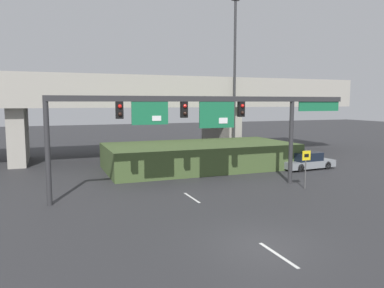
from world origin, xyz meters
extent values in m
plane|color=#2D2D30|center=(0.00, 0.00, 0.00)|extent=(160.00, 160.00, 0.00)
cube|color=silver|center=(0.00, -1.17, 0.00)|extent=(0.14, 2.40, 0.01)
cube|color=silver|center=(0.00, 7.44, 0.00)|extent=(0.14, 2.40, 0.01)
cube|color=silver|center=(0.00, 16.05, 0.00)|extent=(0.14, 2.40, 0.01)
cube|color=silver|center=(0.00, 24.67, 0.00)|extent=(0.14, 2.40, 0.01)
cylinder|color=#2D2D30|center=(-7.59, 8.71, 2.89)|extent=(0.28, 0.28, 5.79)
cylinder|color=#2D2D30|center=(7.59, 8.71, 2.89)|extent=(0.28, 0.28, 5.79)
cube|color=#2D2D30|center=(1.95, 8.71, 5.63)|extent=(19.07, 0.32, 0.32)
cube|color=black|center=(-3.79, 8.71, 4.99)|extent=(0.40, 0.28, 0.95)
sphere|color=red|center=(-3.79, 8.54, 5.21)|extent=(0.22, 0.22, 0.22)
sphere|color=black|center=(-3.79, 8.54, 4.78)|extent=(0.22, 0.22, 0.22)
cube|color=black|center=(0.00, 8.71, 4.99)|extent=(0.40, 0.28, 0.95)
sphere|color=red|center=(0.00, 8.54, 5.21)|extent=(0.22, 0.22, 0.22)
sphere|color=black|center=(0.00, 8.54, 4.78)|extent=(0.22, 0.22, 0.22)
cube|color=black|center=(3.79, 8.71, 4.99)|extent=(0.40, 0.28, 0.95)
sphere|color=red|center=(3.79, 8.54, 5.21)|extent=(0.22, 0.22, 0.22)
sphere|color=black|center=(3.79, 8.54, 4.78)|extent=(0.22, 0.22, 0.22)
cube|color=#196B42|center=(-2.09, 8.61, 4.81)|extent=(2.12, 0.08, 1.31)
cube|color=white|center=(-1.72, 8.56, 4.52)|extent=(0.53, 0.03, 0.29)
cube|color=#196B42|center=(2.09, 8.61, 4.67)|extent=(2.31, 0.08, 1.60)
cube|color=white|center=(2.49, 8.56, 4.31)|extent=(0.58, 0.03, 0.35)
cube|color=#196B42|center=(9.73, 8.65, 5.15)|extent=(3.29, 0.07, 0.64)
cylinder|color=#4C4C4C|center=(7.44, 6.93, 1.24)|extent=(0.08, 0.08, 2.48)
cube|color=yellow|center=(7.44, 6.88, 2.13)|extent=(0.60, 0.03, 0.60)
cube|color=black|center=(7.44, 6.86, 2.13)|extent=(0.33, 0.01, 0.21)
cylinder|color=#2D2D30|center=(9.15, 19.95, 7.39)|extent=(0.24, 0.24, 14.78)
cube|color=#A39E93|center=(0.00, 24.85, 5.94)|extent=(47.18, 9.02, 1.97)
cube|color=#A39E93|center=(0.00, 20.54, 7.37)|extent=(47.18, 0.40, 0.90)
cube|color=#A39E93|center=(-10.03, 24.85, 2.47)|extent=(1.40, 7.22, 4.95)
cube|color=#A39E93|center=(10.03, 24.85, 2.47)|extent=(1.40, 7.22, 4.95)
cube|color=#42562D|center=(4.11, 16.27, 1.02)|extent=(15.26, 7.34, 2.04)
cube|color=gray|center=(12.11, 12.69, 0.44)|extent=(4.66, 2.14, 0.56)
cube|color=black|center=(11.93, 12.67, 1.06)|extent=(2.47, 1.79, 0.67)
cylinder|color=black|center=(13.45, 13.58, 0.32)|extent=(0.65, 0.27, 0.64)
cylinder|color=black|center=(13.57, 12.01, 0.32)|extent=(0.65, 0.27, 0.64)
cylinder|color=black|center=(10.65, 13.37, 0.32)|extent=(0.65, 0.27, 0.64)
cylinder|color=black|center=(10.77, 11.79, 0.32)|extent=(0.65, 0.27, 0.64)
camera|label=1|loc=(-7.49, -12.06, 5.44)|focal=35.00mm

